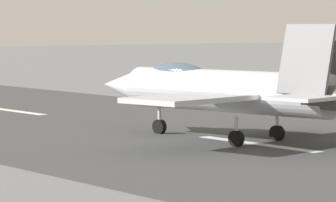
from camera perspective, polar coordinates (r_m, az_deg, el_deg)
ground_plane at (r=47.50m, az=5.46°, el=-2.52°), size 400.00×400.00×0.00m
runway_strip at (r=47.48m, az=5.47°, el=-2.51°), size 240.00×26.00×0.02m
fighter_jet at (r=49.01m, az=3.35°, el=0.65°), size 16.55×14.19×5.71m
marker_cone_mid at (r=61.47m, az=8.57°, el=-0.73°), size 0.44×0.44×0.55m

